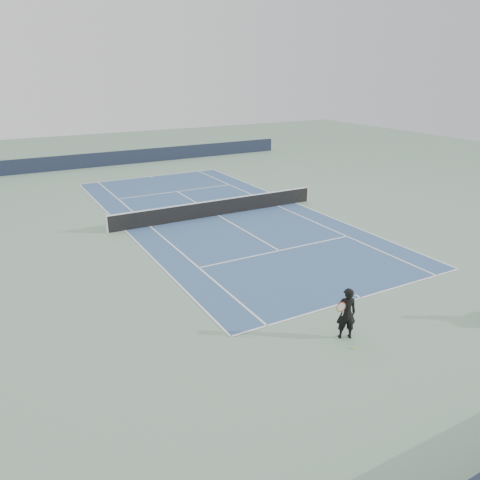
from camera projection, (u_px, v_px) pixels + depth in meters
ground at (218, 216)px, 27.12m from camera, size 80.00×80.00×0.00m
court_surface at (218, 215)px, 27.12m from camera, size 10.97×23.77×0.01m
tennis_net at (218, 207)px, 26.95m from camera, size 12.90×0.10×1.07m
windscreen_far at (128, 157)px, 41.59m from camera, size 30.00×0.25×1.20m
tennis_player at (346, 313)px, 14.55m from camera, size 0.84×0.69×1.73m
tennis_ball at (353, 348)px, 14.24m from camera, size 0.07×0.07×0.07m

